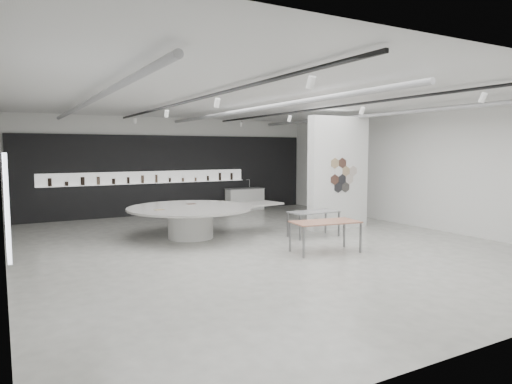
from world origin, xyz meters
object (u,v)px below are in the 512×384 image
sample_table_wood (325,224)px  sample_table_stone (314,213)px  display_island (193,217)px  partition_column (338,173)px  kitchen_counter (245,199)px

sample_table_wood → sample_table_stone: sample_table_wood is taller
display_island → sample_table_stone: bearing=-37.2°
partition_column → display_island: 4.93m
kitchen_counter → sample_table_wood: bearing=-102.9°
sample_table_wood → sample_table_stone: (0.99, 1.81, -0.04)m
sample_table_stone → kitchen_counter: bearing=80.4°
partition_column → kitchen_counter: 5.69m
sample_table_wood → kitchen_counter: size_ratio=1.08×
display_island → kitchen_counter: size_ratio=3.08×
partition_column → display_island: (-4.72, 0.74, -1.21)m
display_island → kitchen_counter: 6.38m
display_island → sample_table_wood: 4.00m
sample_table_wood → kitchen_counter: kitchen_counter is taller
partition_column → kitchen_counter: (-0.50, 5.51, -1.34)m
sample_table_wood → display_island: bearing=122.9°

